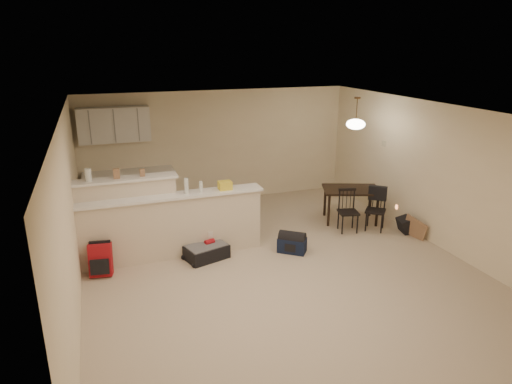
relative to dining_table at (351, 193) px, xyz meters
name	(u,v)px	position (x,y,z in m)	size (l,w,h in m)	color
room	(277,192)	(-2.15, -1.32, 0.65)	(7.00, 7.02, 2.50)	#C5B197
breakfast_bar	(157,223)	(-3.91, -0.34, 0.01)	(3.08, 0.58, 1.39)	beige
upper_cabinets	(114,125)	(-4.35, 2.00, 1.30)	(1.40, 0.34, 0.70)	white
kitchen_counter	(131,194)	(-4.15, 1.87, -0.15)	(1.80, 0.60, 0.90)	white
thermostat	(384,144)	(0.83, 0.23, 0.90)	(0.02, 0.12, 0.12)	beige
jar	(88,175)	(-4.89, -0.20, 0.89)	(0.10, 0.10, 0.20)	silver
cereal_box	(116,174)	(-4.47, -0.20, 0.87)	(0.10, 0.07, 0.16)	#936C4C
small_box	(142,173)	(-4.07, -0.20, 0.85)	(0.08, 0.06, 0.12)	#936C4C
bottle_a	(186,186)	(-3.40, -0.42, 0.62)	(0.07, 0.07, 0.26)	silver
bottle_b	(201,187)	(-3.15, -0.42, 0.58)	(0.06, 0.06, 0.18)	silver
bag_lump	(225,185)	(-2.74, -0.42, 0.56)	(0.22, 0.18, 0.14)	#936C4C
dining_table	(351,193)	(0.00, 0.00, 0.00)	(1.28, 1.06, 0.68)	black
pendant_lamp	(356,124)	(0.00, 0.00, 1.39)	(0.36, 0.36, 0.62)	brown
dining_chair_near	(348,211)	(-0.32, -0.47, -0.19)	(0.36, 0.34, 0.82)	black
dining_chair_far	(376,210)	(0.20, -0.58, -0.19)	(0.36, 0.34, 0.82)	black
suitcase	(207,252)	(-3.16, -0.71, -0.49)	(0.68, 0.44, 0.23)	black
red_backpack	(101,260)	(-4.84, -0.71, -0.35)	(0.34, 0.21, 0.51)	#AA131C
navy_duffel	(292,245)	(-1.71, -0.96, -0.47)	(0.47, 0.26, 0.26)	#101A34
black_daypack	(406,225)	(0.70, -0.89, -0.46)	(0.33, 0.23, 0.29)	black
cardboard_sheet	(415,228)	(0.70, -1.15, -0.42)	(0.48, 0.02, 0.36)	#936C4C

